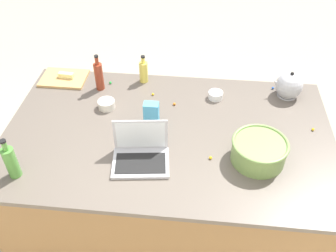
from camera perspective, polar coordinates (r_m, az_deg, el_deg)
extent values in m
plane|color=#B7A88E|center=(2.93, 0.00, -14.06)|extent=(12.00, 12.00, 0.00)
cube|color=olive|center=(2.58, 0.00, -8.59)|extent=(1.92, 1.15, 0.87)
cube|color=#60564C|center=(2.26, 0.00, -1.24)|extent=(1.98, 1.21, 0.03)
cube|color=#B7B7BC|center=(2.06, -4.20, -5.68)|extent=(0.33, 0.26, 0.02)
cube|color=black|center=(2.05, -4.22, -5.69)|extent=(0.29, 0.19, 0.00)
cube|color=#B7B7BC|center=(2.07, -4.23, -1.28)|extent=(0.30, 0.05, 0.20)
cube|color=silver|center=(2.06, -4.23, -1.40)|extent=(0.27, 0.03, 0.18)
cylinder|color=#72934C|center=(2.10, 13.72, -3.82)|extent=(0.30, 0.30, 0.13)
cylinder|color=black|center=(2.10, 13.75, -3.70)|extent=(0.24, 0.24, 0.11)
torus|color=#72934C|center=(2.06, 14.00, -2.58)|extent=(0.31, 0.31, 0.02)
cylinder|color=#4C8C38|center=(2.11, -22.87, -5.18)|extent=(0.07, 0.07, 0.19)
cylinder|color=#4C8C38|center=(2.03, -23.75, -2.83)|extent=(0.03, 0.03, 0.05)
cylinder|color=black|center=(2.01, -24.00, -2.16)|extent=(0.03, 0.03, 0.01)
cylinder|color=maroon|center=(2.59, -10.52, 7.45)|extent=(0.06, 0.06, 0.19)
cylinder|color=maroon|center=(2.52, -10.86, 9.79)|extent=(0.02, 0.02, 0.05)
cylinder|color=black|center=(2.50, -10.96, 10.44)|extent=(0.03, 0.03, 0.01)
cylinder|color=#DBC64C|center=(2.64, -3.76, 8.23)|extent=(0.06, 0.06, 0.15)
cylinder|color=#DBC64C|center=(2.58, -3.85, 10.02)|extent=(0.03, 0.03, 0.04)
cylinder|color=black|center=(2.57, -3.88, 10.54)|extent=(0.03, 0.03, 0.01)
cylinder|color=#ADADB2|center=(2.66, 17.72, 4.59)|extent=(0.13, 0.13, 0.01)
sphere|color=#ADADB2|center=(2.61, 18.06, 5.90)|extent=(0.18, 0.18, 0.18)
cone|color=#ADADB2|center=(2.59, 16.29, 6.40)|extent=(0.08, 0.03, 0.07)
sphere|color=black|center=(2.56, 18.49, 7.58)|extent=(0.02, 0.02, 0.02)
cube|color=tan|center=(2.79, -15.63, 7.07)|extent=(0.32, 0.23, 0.02)
cube|color=#F4E58C|center=(2.77, -15.33, 7.51)|extent=(0.11, 0.05, 0.04)
cylinder|color=beige|center=(2.44, -9.40, 3.31)|extent=(0.11, 0.11, 0.05)
cylinder|color=white|center=(2.52, 7.30, 4.71)|extent=(0.10, 0.10, 0.05)
cube|color=#4CA5CC|center=(2.24, -2.56, 1.71)|extent=(0.09, 0.06, 0.17)
sphere|color=yellow|center=(2.53, -2.32, 4.89)|extent=(0.02, 0.02, 0.02)
sphere|color=green|center=(2.67, -8.82, 6.57)|extent=(0.02, 0.02, 0.02)
sphere|color=yellow|center=(2.42, 21.32, -0.48)|extent=(0.02, 0.02, 0.02)
sphere|color=yellow|center=(2.10, 6.53, -4.85)|extent=(0.02, 0.02, 0.02)
sphere|color=orange|center=(2.44, 0.98, 3.40)|extent=(0.02, 0.02, 0.02)
sphere|color=blue|center=(2.69, 15.76, 5.64)|extent=(0.02, 0.02, 0.02)
sphere|color=red|center=(2.09, -4.39, -4.77)|extent=(0.02, 0.02, 0.02)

